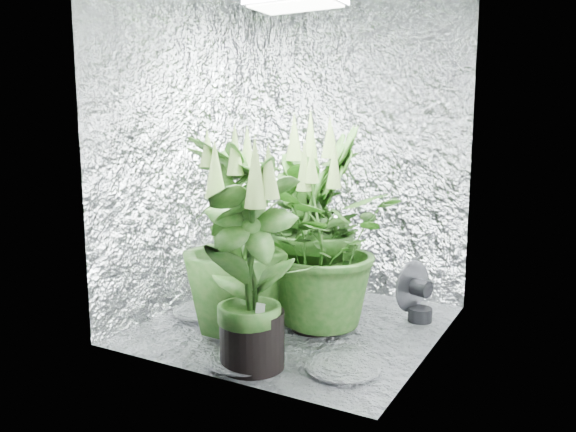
# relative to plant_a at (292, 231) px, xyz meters

# --- Properties ---
(ground) EXTENTS (1.60, 1.60, 0.00)m
(ground) POSITION_rel_plant_a_xyz_m (0.20, -0.33, -0.49)
(ground) COLOR silver
(ground) RESTS_ON ground
(walls) EXTENTS (1.62, 1.62, 2.00)m
(walls) POSITION_rel_plant_a_xyz_m (0.20, -0.33, 0.51)
(walls) COLOR silver
(walls) RESTS_ON ground
(plant_a) EXTENTS (0.92, 0.92, 1.02)m
(plant_a) POSITION_rel_plant_a_xyz_m (0.00, 0.00, 0.00)
(plant_a) COLOR black
(plant_a) RESTS_ON ground
(plant_b) EXTENTS (0.56, 0.56, 0.94)m
(plant_b) POSITION_rel_plant_a_xyz_m (-0.07, 0.31, -0.06)
(plant_b) COLOR black
(plant_b) RESTS_ON ground
(plant_c) EXTENTS (0.64, 0.64, 1.23)m
(plant_c) POSITION_rel_plant_a_xyz_m (0.24, -0.11, 0.08)
(plant_c) COLOR black
(plant_c) RESTS_ON ground
(plant_d) EXTENTS (0.75, 0.75, 1.16)m
(plant_d) POSITION_rel_plant_a_xyz_m (-0.04, -0.61, 0.06)
(plant_d) COLOR black
(plant_d) RESTS_ON ground
(plant_e) EXTENTS (0.94, 0.94, 1.06)m
(plant_e) POSITION_rel_plant_a_xyz_m (0.34, -0.35, 0.02)
(plant_e) COLOR black
(plant_e) RESTS_ON ground
(plant_f) EXTENTS (0.66, 0.66, 1.10)m
(plant_f) POSITION_rel_plant_a_xyz_m (0.30, -0.95, 0.01)
(plant_f) COLOR black
(plant_f) RESTS_ON ground
(circulation_fan) EXTENTS (0.19, 0.30, 0.36)m
(circulation_fan) POSITION_rel_plant_a_xyz_m (0.80, 0.08, -0.33)
(circulation_fan) COLOR black
(circulation_fan) RESTS_ON ground
(plant_label) EXTENTS (0.05, 0.02, 0.07)m
(plant_label) POSITION_rel_plant_a_xyz_m (0.36, -0.99, -0.19)
(plant_label) COLOR white
(plant_label) RESTS_ON plant_f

